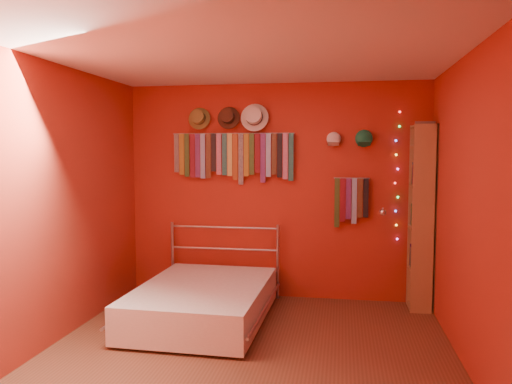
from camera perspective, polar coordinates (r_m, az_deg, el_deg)
The scene contains 16 objects.
ground at distance 4.44m, azimuth -1.00°, elevation -18.07°, with size 3.50×3.50×0.00m, color brown.
back_wall at distance 5.84m, azimuth 2.22°, elevation 0.08°, with size 3.50×0.02×2.50m, color maroon.
right_wall at distance 4.16m, azimuth 23.37°, elevation -2.13°, with size 0.02×3.50×2.50m, color maroon.
left_wall at distance 4.77m, azimuth -22.15°, elevation -1.28°, with size 0.02×3.50×2.50m, color maroon.
ceiling at distance 4.17m, azimuth -1.04°, elevation 15.51°, with size 3.50×3.50×0.02m, color white.
tie_rack at distance 5.84m, azimuth -2.63°, elevation 4.33°, with size 1.45×0.03×0.60m.
small_tie_rack at distance 5.73m, azimuth 10.77°, elevation -0.76°, with size 0.40×0.03×0.57m.
fedora_olive at distance 5.93m, azimuth -6.58°, elevation 8.43°, with size 0.26×0.14×0.26m.
fedora_brown at distance 5.84m, azimuth -3.22°, elevation 8.55°, with size 0.26×0.14×0.26m.
fedora_white at distance 5.77m, azimuth -0.23°, elevation 8.63°, with size 0.32×0.18×0.32m.
cap_white at distance 5.72m, azimuth 8.87°, elevation 5.98°, with size 0.17×0.21×0.17m.
cap_green at distance 5.72m, azimuth 12.23°, elevation 5.99°, with size 0.19×0.23×0.19m.
fairy_lights at distance 5.77m, azimuth 15.82°, elevation 1.76°, with size 0.06×0.02×1.44m.
reading_lamp at distance 5.58m, azimuth 14.27°, elevation -2.23°, with size 0.07×0.32×0.09m.
bookshelf at distance 5.66m, azimuth 18.77°, elevation -2.67°, with size 0.25×0.34×2.00m.
bed at distance 5.17m, azimuth -6.06°, elevation -12.34°, with size 1.35×1.82×0.87m.
Camera 1 is at (0.77, -4.02, 1.71)m, focal length 35.00 mm.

